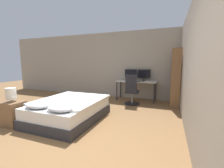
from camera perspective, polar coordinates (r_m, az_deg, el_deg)
ground_plane at (r=2.90m, az=-19.06°, el=-21.93°), size 20.00×20.00×0.00m
wall_back at (r=6.23m, az=5.46°, el=7.18°), size 12.00×0.06×2.70m
wall_side_right at (r=3.42m, az=27.67°, el=5.78°), size 0.06×12.00×2.70m
bed at (r=3.96m, az=-15.98°, el=-9.41°), size 1.48×1.90×0.60m
nightstand at (r=4.20m, az=-33.60°, el=-9.28°), size 0.50×0.39×0.55m
bedside_lamp at (r=4.10m, az=-34.09°, el=-3.04°), size 0.22×0.22×0.32m
desk at (r=5.81m, az=9.18°, el=0.21°), size 1.50×0.59×0.75m
monitor_left at (r=6.02m, az=7.18°, el=3.81°), size 0.48×0.16×0.43m
monitor_right at (r=5.92m, az=12.13°, el=3.62°), size 0.48×0.16×0.43m
keyboard at (r=5.61m, az=8.81°, el=1.03°), size 0.39×0.13×0.02m
computer_mouse at (r=5.56m, az=11.69°, el=0.99°), size 0.07×0.05×0.04m
office_chair at (r=5.20m, az=7.52°, el=-3.51°), size 0.52×0.52×1.04m
bookshelf at (r=5.29m, az=23.12°, el=3.20°), size 0.28×0.76×1.89m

